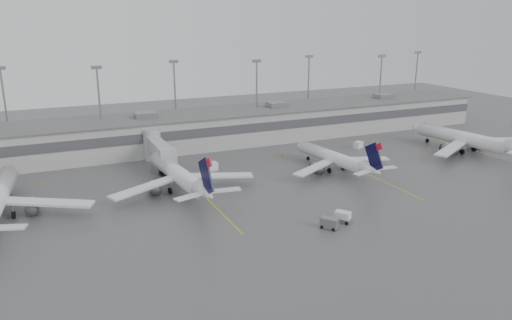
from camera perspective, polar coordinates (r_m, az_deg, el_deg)
name	(u,v)px	position (r m, az deg, el deg)	size (l,w,h in m)	color
ground	(356,225)	(80.37, 11.30, -7.29)	(260.00, 260.00, 0.00)	#4C4C4E
terminal	(224,127)	(128.34, -3.64, 3.84)	(152.00, 17.00, 9.45)	#ADADA8
light_masts	(216,93)	(132.25, -4.59, 7.65)	(142.40, 8.00, 20.60)	gray
jet_bridge_right	(156,147)	(111.27, -11.30, 1.46)	(4.00, 17.20, 7.00)	#A0A2A5
stand_markings	(285,180)	(99.45, 3.34, -2.34)	(105.25, 40.00, 0.01)	#CDBE0C
jet_mid_left	(179,175)	(93.60, -8.75, -1.69)	(27.77, 31.23, 10.10)	white
jet_mid_right	(335,158)	(105.92, 9.06, 0.21)	(24.49, 27.59, 8.94)	white
jet_far_right	(467,139)	(128.97, 23.00, 2.25)	(29.27, 33.03, 10.72)	white
baggage_tug	(343,218)	(80.79, 9.86, -6.55)	(2.96, 3.22, 1.77)	white
baggage_cart	(329,223)	(78.15, 8.40, -7.12)	(2.78, 3.05, 1.71)	slate
gse_uld_b	(211,166)	(105.91, -5.12, -0.73)	(2.44, 1.63, 1.73)	white
gse_uld_c	(358,145)	(125.85, 11.61, 1.71)	(2.25, 1.50, 1.59)	white
gse_loader	(158,168)	(105.89, -11.13, -0.96)	(1.80, 2.88, 1.80)	slate
cone_a	(42,183)	(105.41, -23.22, -2.41)	(0.41, 0.41, 0.66)	orange
cone_b	(179,171)	(105.25, -8.85, -1.24)	(0.49, 0.49, 0.78)	orange
cone_c	(283,155)	(115.85, 3.07, 0.56)	(0.49, 0.49, 0.78)	orange
cone_d	(429,147)	(129.92, 19.18, 1.40)	(0.50, 0.50, 0.79)	orange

